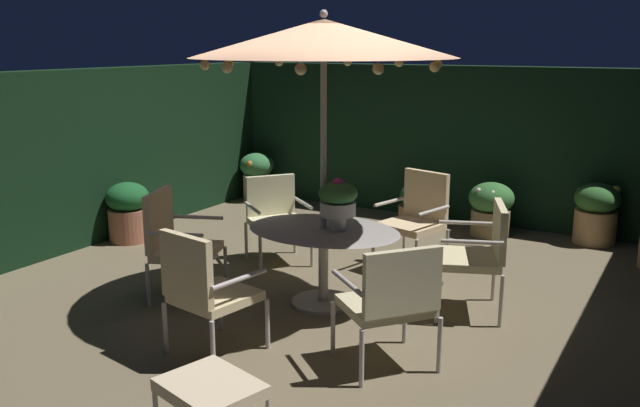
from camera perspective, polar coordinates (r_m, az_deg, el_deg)
ground_plane at (r=6.47m, az=-0.23°, el=-7.97°), size 6.93×7.46×0.02m
hedge_backdrop_rear at (r=9.39m, az=10.84°, el=5.05°), size 6.93×0.30×2.05m
hedge_backdrop_left at (r=8.32m, az=-20.44°, el=3.39°), size 0.30×7.46×2.05m
patio_dining_table at (r=6.15m, az=0.29°, el=-3.53°), size 1.43×1.08×0.72m
patio_umbrella at (r=5.88m, az=0.31°, el=13.63°), size 2.29×2.29×2.61m
centerpiece_planter at (r=5.98m, az=1.52°, el=0.34°), size 0.34×0.34×0.47m
patio_chair_north at (r=6.49m, az=-12.04°, el=-2.87°), size 0.77×0.81×1.01m
patio_chair_northeast at (r=5.21m, az=-9.69°, el=-6.88°), size 0.68×0.69×0.99m
patio_chair_east at (r=4.95m, az=6.05°, el=-7.85°), size 0.84×0.85×0.96m
patio_chair_southeast at (r=6.11m, az=13.28°, el=-3.72°), size 0.76×0.81×0.99m
patio_chair_south at (r=7.16m, az=8.14°, el=-0.87°), size 0.71×0.69×1.04m
patio_chair_southwest at (r=7.41m, az=-3.77°, el=-0.79°), size 0.81×0.82×0.92m
ottoman_footrest at (r=4.25m, az=-9.17°, el=-15.17°), size 0.68×0.61×0.37m
potted_plant_right_near at (r=10.34m, az=-5.31°, el=2.46°), size 0.52×0.52×0.72m
potted_plant_back_left at (r=8.49m, az=-15.78°, el=-0.58°), size 0.51×0.51×0.72m
potted_plant_front_corner at (r=8.94m, az=8.23°, el=-0.13°), size 0.50×0.50×0.58m
potted_plant_left_near at (r=8.67m, az=14.14°, el=-0.29°), size 0.55×0.55×0.67m
potted_plant_right_far at (r=8.72m, az=22.16°, el=-0.64°), size 0.53×0.53×0.73m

